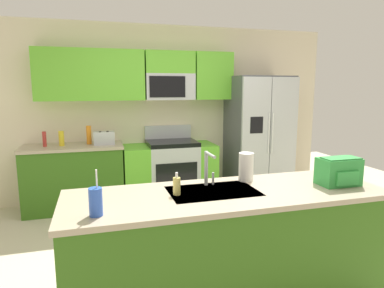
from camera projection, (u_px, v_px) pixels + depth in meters
The scene contains 15 objects.
ground_plane at pixel (212, 255), 3.46m from camera, with size 9.00×9.00×0.00m, color beige.
kitchen_wall_unit at pixel (159, 101), 5.15m from camera, with size 5.20×0.43×2.60m.
back_counter at pixel (74, 177), 4.71m from camera, with size 1.33×0.63×0.90m.
range_oven at pixel (170, 171), 5.08m from camera, with size 1.36×0.61×1.10m.
refrigerator at pixel (258, 136), 5.32m from camera, with size 0.90×0.76×1.85m.
island_counter at pixel (226, 246), 2.66m from camera, with size 2.45×0.80×0.90m.
toaster at pixel (104, 138), 4.69m from camera, with size 0.28×0.16×0.18m.
pepper_mill at pixel (44, 139), 4.52m from camera, with size 0.05×0.05×0.20m, color #B2332D.
bottle_yellow at pixel (61, 138), 4.58m from camera, with size 0.07×0.07×0.20m, color yellow.
bottle_orange at pixel (89, 135), 4.71m from camera, with size 0.07×0.07×0.26m, color orange.
sink_faucet at pixel (208, 166), 2.71m from camera, with size 0.08×0.21×0.28m.
drink_cup_blue at pixel (96, 202), 2.09m from camera, with size 0.08×0.08×0.30m.
soap_dispenser at pixel (177, 186), 2.50m from camera, with size 0.06×0.06×0.17m.
paper_towel_roll at pixel (246, 167), 2.87m from camera, with size 0.12×0.12×0.24m, color white.
backpack at pixel (339, 171), 2.75m from camera, with size 0.32×0.22×0.23m.
Camera 1 is at (-1.09, -3.04, 1.69)m, focal length 31.76 mm.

